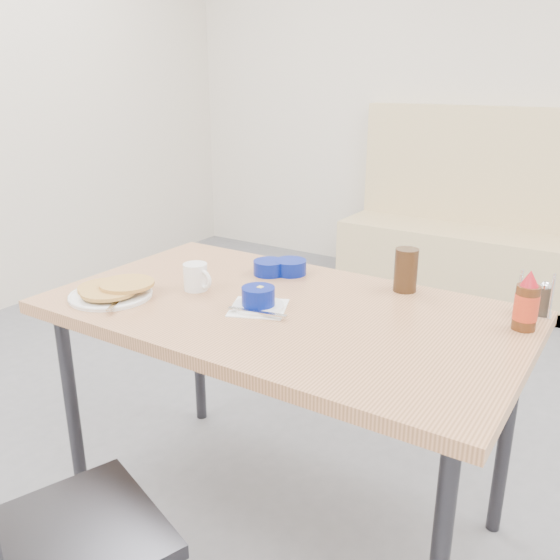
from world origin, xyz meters
The scene contains 12 objects.
wall_back centered at (0.00, 2.97, 1.40)m, with size 5.00×0.06×2.80m, color beige.
booth_bench centered at (0.00, 2.78, 0.35)m, with size 1.90×0.56×1.22m.
dining_table centered at (0.00, 0.25, 0.70)m, with size 1.40×0.80×0.76m.
diner_chair centered at (-0.12, -0.56, 0.50)m, with size 0.50×0.50×0.86m.
pancake_plate centered at (-0.49, 0.03, 0.78)m, with size 0.25×0.25×0.05m.
coffee_mug centered at (-0.31, 0.22, 0.80)m, with size 0.11×0.08×0.09m.
grits_setting centered at (-0.05, 0.20, 0.79)m, with size 0.23×0.21×0.07m.
creamer_bowl centered at (-0.20, 0.48, 0.78)m, with size 0.11×0.11×0.05m.
butter_bowl centered at (-0.14, 0.52, 0.78)m, with size 0.11×0.11×0.05m.
amber_tumbler centered at (0.26, 0.57, 0.83)m, with size 0.07×0.07×0.14m, color #321F10.
condiment_caddy centered at (0.64, 0.59, 0.80)m, with size 0.11×0.07×0.12m.
syrup_bottle centered at (0.64, 0.46, 0.83)m, with size 0.06×0.06×0.17m.
Camera 1 is at (0.88, -1.13, 1.41)m, focal length 38.00 mm.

